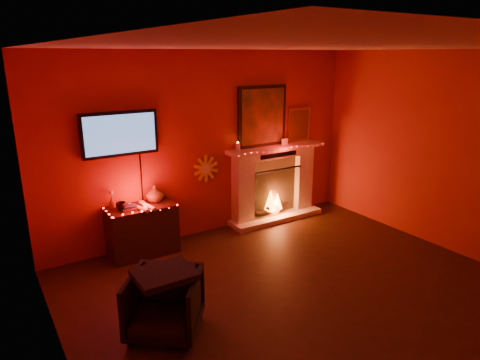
# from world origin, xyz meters

# --- Properties ---
(room) EXTENTS (5.00, 5.00, 5.00)m
(room) POSITION_xyz_m (0.00, 0.00, 1.35)
(room) COLOR black
(room) RESTS_ON ground
(floor) EXTENTS (5.00, 5.00, 0.00)m
(floor) POSITION_xyz_m (0.00, 0.00, 0.00)
(floor) COLOR black
(floor) RESTS_ON ground
(fireplace) EXTENTS (1.72, 0.40, 2.18)m
(fireplace) POSITION_xyz_m (1.14, 2.39, 0.72)
(fireplace) COLOR #F4E2CD
(fireplace) RESTS_ON floor
(tv) EXTENTS (1.00, 0.07, 1.24)m
(tv) POSITION_xyz_m (-1.30, 2.45, 1.65)
(tv) COLOR black
(tv) RESTS_ON room
(sunburst_clock) EXTENTS (0.40, 0.03, 0.40)m
(sunburst_clock) POSITION_xyz_m (-0.05, 2.48, 1.00)
(sunburst_clock) COLOR yellow
(sunburst_clock) RESTS_ON room
(console_table) EXTENTS (0.90, 0.53, 0.93)m
(console_table) POSITION_xyz_m (-1.15, 2.26, 0.38)
(console_table) COLOR black
(console_table) RESTS_ON floor
(armchair) EXTENTS (0.95, 0.95, 0.63)m
(armchair) POSITION_xyz_m (-1.59, 0.48, 0.31)
(armchair) COLOR black
(armchair) RESTS_ON floor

